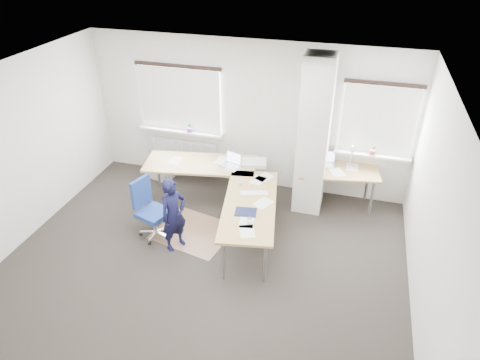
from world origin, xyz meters
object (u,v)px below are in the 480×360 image
(task_chair, at_px, (153,221))
(person, at_px, (174,215))
(desk_side, at_px, (338,172))
(desk_main, at_px, (226,183))

(task_chair, xyz_separation_m, person, (0.47, -0.17, 0.33))
(desk_side, relative_size, person, 1.22)
(desk_main, relative_size, task_chair, 2.75)
(person, bearing_deg, task_chair, 100.77)
(desk_main, relative_size, desk_side, 1.88)
(desk_side, xyz_separation_m, person, (-2.32, -1.91, -0.07))
(task_chair, relative_size, person, 0.84)
(person, bearing_deg, desk_main, 1.68)
(desk_side, bearing_deg, desk_main, -162.49)
(task_chair, bearing_deg, desk_side, 49.75)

